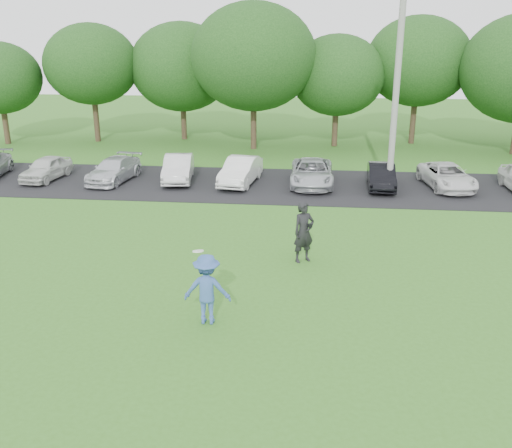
{
  "coord_description": "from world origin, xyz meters",
  "views": [
    {
      "loc": [
        1.71,
        -13.17,
        7.06
      ],
      "look_at": [
        0.0,
        3.5,
        1.3
      ],
      "focal_mm": 40.0,
      "sensor_mm": 36.0,
      "label": 1
    }
  ],
  "objects": [
    {
      "name": "ground",
      "position": [
        0.0,
        0.0,
        0.0
      ],
      "size": [
        100.0,
        100.0,
        0.0
      ],
      "primitive_type": "plane",
      "color": "#366A1E",
      "rests_on": "ground"
    },
    {
      "name": "parking_lot",
      "position": [
        0.0,
        13.0,
        0.01
      ],
      "size": [
        32.0,
        6.5,
        0.03
      ],
      "primitive_type": "cube",
      "color": "black",
      "rests_on": "ground"
    },
    {
      "name": "utility_pole",
      "position": [
        5.2,
        12.63,
        4.52
      ],
      "size": [
        0.28,
        0.28,
        9.04
      ],
      "primitive_type": "cylinder",
      "color": "gray",
      "rests_on": "ground"
    },
    {
      "name": "frisbee_player",
      "position": [
        -0.82,
        -0.48,
        0.92
      ],
      "size": [
        1.2,
        0.71,
        2.05
      ],
      "color": "#36579A",
      "rests_on": "ground"
    },
    {
      "name": "camera_bystander",
      "position": [
        1.48,
        3.79,
        0.99
      ],
      "size": [
        0.86,
        0.79,
        1.97
      ],
      "color": "black",
      "rests_on": "ground"
    },
    {
      "name": "parked_cars",
      "position": [
        0.1,
        13.08,
        0.61
      ],
      "size": [
        30.52,
        4.49,
        1.25
      ],
      "color": "#A3A5AA",
      "rests_on": "parking_lot"
    },
    {
      "name": "tree_row",
      "position": [
        1.51,
        22.76,
        4.91
      ],
      "size": [
        42.39,
        9.85,
        8.64
      ],
      "color": "#38281C",
      "rests_on": "ground"
    }
  ]
}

